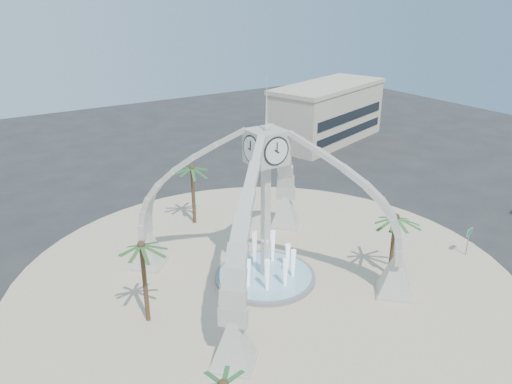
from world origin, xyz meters
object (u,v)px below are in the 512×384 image
fountain (265,276)px  palm_east (396,218)px  palm_north (192,169)px  clock_tower (266,205)px  street_sign (469,236)px  palm_west (141,247)px

fountain → palm_east: bearing=-29.6°
fountain → palm_east: (8.79, -5.00, 4.84)m
fountain → palm_north: bearing=90.6°
clock_tower → street_sign: 18.57m
fountain → palm_east: size_ratio=1.36×
fountain → palm_north: size_ratio=1.23×
fountain → palm_west: (-9.90, -0.07, 5.57)m
clock_tower → palm_east: (8.79, -5.00, -1.36)m
palm_north → clock_tower: bearing=-89.4°
palm_east → street_sign: size_ratio=2.20×
clock_tower → palm_west: size_ratio=2.71×
clock_tower → palm_north: (-0.13, 12.40, -0.76)m
fountain → street_sign: fountain is taller
palm_north → fountain: bearing=-89.4°
palm_east → palm_north: (-8.93, 17.40, 0.60)m
fountain → palm_west: size_ratio=1.21×
palm_west → clock_tower: bearing=0.4°
fountain → street_sign: 18.07m
clock_tower → palm_east: clock_tower is taller
palm_east → palm_north: palm_north is taller
fountain → palm_north: palm_north is taller
palm_east → palm_west: bearing=165.2°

